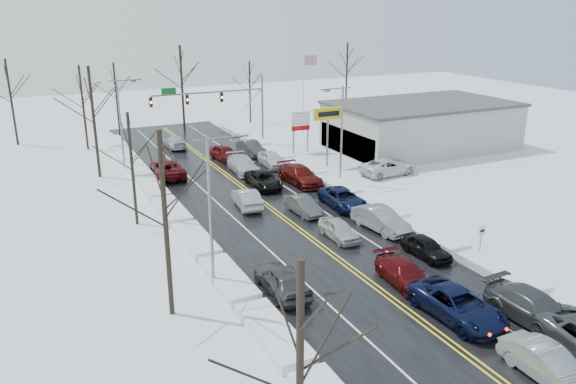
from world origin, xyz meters
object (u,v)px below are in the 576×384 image
traffic_signal_mast (221,101)px  flagpole (305,88)px  oncoming_car_0 (247,207)px  tires_plus_sign (328,118)px  dealership_building (421,125)px

traffic_signal_mast → flagpole: size_ratio=1.33×
flagpole → traffic_signal_mast: bearing=-170.3°
flagpole → oncoming_car_0: (-16.82, -22.14, -5.93)m
traffic_signal_mast → tires_plus_sign: 13.92m
traffic_signal_mast → dealership_building: 23.01m
traffic_signal_mast → dealership_building: size_ratio=0.65×
tires_plus_sign → flagpole: 14.79m
tires_plus_sign → dealership_building: (13.48, 2.01, -2.34)m
tires_plus_sign → flagpole: (4.67, 14.01, 0.93)m
tires_plus_sign → dealership_building: size_ratio=0.29×
flagpole → oncoming_car_0: size_ratio=2.19×
flagpole → oncoming_car_0: flagpole is taller
dealership_building → traffic_signal_mast: bearing=154.1°
traffic_signal_mast → tires_plus_sign: size_ratio=2.21×
dealership_building → tires_plus_sign: bearing=-171.5°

